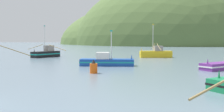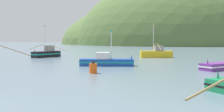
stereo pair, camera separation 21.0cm
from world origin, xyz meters
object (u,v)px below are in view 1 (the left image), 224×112
fishing_boat_yellow (156,53)px  fishing_boat_black (46,53)px  channel_buoy (94,67)px  fishing_boat_blue (106,61)px

fishing_boat_yellow → fishing_boat_black: bearing=-5.9°
fishing_boat_yellow → channel_buoy: fishing_boat_yellow is taller
fishing_boat_blue → fishing_boat_yellow: size_ratio=0.98×
fishing_boat_black → channel_buoy: size_ratio=7.43×
fishing_boat_yellow → fishing_boat_blue: bearing=54.7°
fishing_boat_blue → fishing_boat_yellow: (4.90, 19.30, 0.24)m
fishing_boat_blue → channel_buoy: fishing_boat_blue is taller
fishing_boat_black → fishing_boat_yellow: fishing_boat_yellow is taller
fishing_boat_blue → fishing_boat_yellow: 19.92m
fishing_boat_black → channel_buoy: bearing=60.3°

